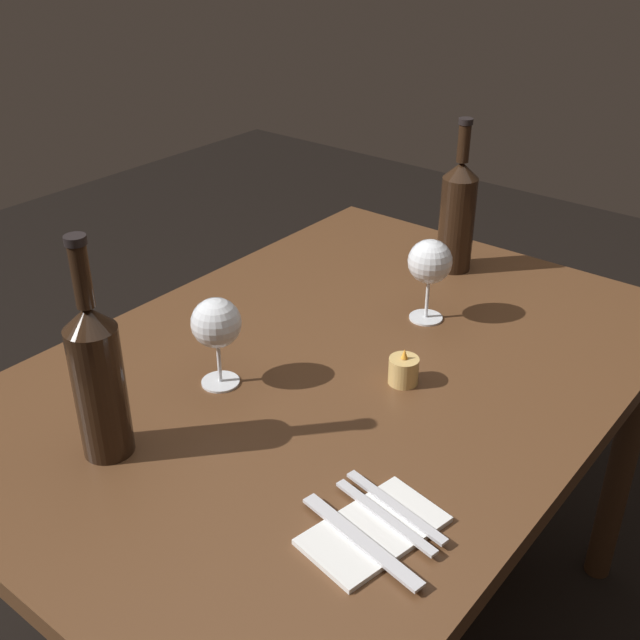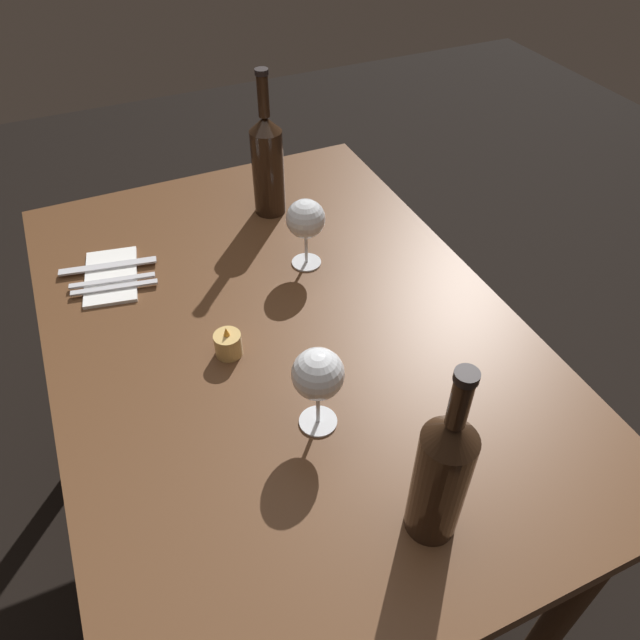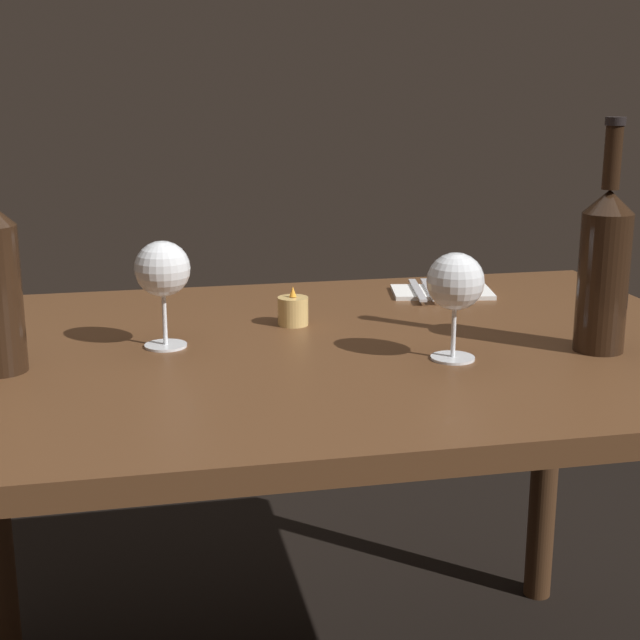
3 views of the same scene
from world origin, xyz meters
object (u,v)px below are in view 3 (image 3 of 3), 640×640
object	(u,v)px
folded_napkin	(442,292)
table_knife	(457,288)
fork_outer	(417,290)
votive_candle	(293,312)
wine_glass_right	(455,284)
fork_inner	(430,289)
wine_glass_left	(163,271)
wine_bottle_second	(604,266)

from	to	relation	value
folded_napkin	table_knife	size ratio (longest dim) A/B	0.99
folded_napkin	fork_outer	world-z (taller)	fork_outer
votive_candle	table_knife	distance (m)	0.39
wine_glass_right	fork_inner	size ratio (longest dim) A/B	0.90
wine_glass_left	table_knife	xyz separation A→B (m)	(0.57, 0.26, -0.11)
fork_outer	fork_inner	bearing A→B (deg)	0.00
wine_glass_left	table_knife	distance (m)	0.64
folded_napkin	fork_inner	size ratio (longest dim) A/B	1.15
fork_inner	table_knife	bearing A→B (deg)	0.00
folded_napkin	fork_outer	xyz separation A→B (m)	(-0.05, 0.00, 0.01)
folded_napkin	table_knife	xyz separation A→B (m)	(0.03, 0.00, 0.01)
wine_glass_left	fork_inner	xyz separation A→B (m)	(0.52, 0.26, -0.11)
wine_bottle_second	table_knife	world-z (taller)	wine_bottle_second
wine_glass_right	fork_outer	bearing A→B (deg)	79.47
votive_candle	fork_outer	xyz separation A→B (m)	(0.27, 0.17, -0.01)
fork_outer	table_knife	size ratio (longest dim) A/B	0.85
votive_candle	folded_napkin	size ratio (longest dim) A/B	0.32
fork_inner	fork_outer	world-z (taller)	same
table_knife	wine_bottle_second	bearing A→B (deg)	-79.31
wine_bottle_second	fork_outer	world-z (taller)	wine_bottle_second
wine_glass_left	fork_inner	world-z (taller)	wine_glass_left
wine_bottle_second	folded_napkin	size ratio (longest dim) A/B	1.70
fork_inner	votive_candle	bearing A→B (deg)	-150.79
fork_inner	table_knife	xyz separation A→B (m)	(0.06, 0.00, 0.00)
votive_candle	fork_inner	world-z (taller)	votive_candle
wine_glass_right	votive_candle	world-z (taller)	wine_glass_right
table_knife	folded_napkin	bearing A→B (deg)	180.00
fork_outer	table_knife	world-z (taller)	same
folded_napkin	fork_outer	distance (m)	0.05
wine_glass_left	fork_outer	size ratio (longest dim) A/B	0.93
fork_outer	wine_bottle_second	bearing A→B (deg)	-69.07
votive_candle	folded_napkin	xyz separation A→B (m)	(0.32, 0.17, -0.02)
fork_inner	wine_glass_right	bearing A→B (deg)	-103.85
wine_glass_right	votive_candle	bearing A→B (deg)	128.92
wine_glass_right	wine_bottle_second	size ratio (longest dim) A/B	0.46
wine_glass_left	table_knife	bearing A→B (deg)	24.15
wine_bottle_second	fork_inner	distance (m)	0.45
wine_bottle_second	table_knife	size ratio (longest dim) A/B	1.67
wine_glass_left	votive_candle	size ratio (longest dim) A/B	2.49
wine_glass_left	wine_bottle_second	xyz separation A→B (m)	(0.65, -0.16, 0.01)
fork_outer	table_knife	xyz separation A→B (m)	(0.08, 0.00, 0.00)
wine_glass_right	votive_candle	distance (m)	0.33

